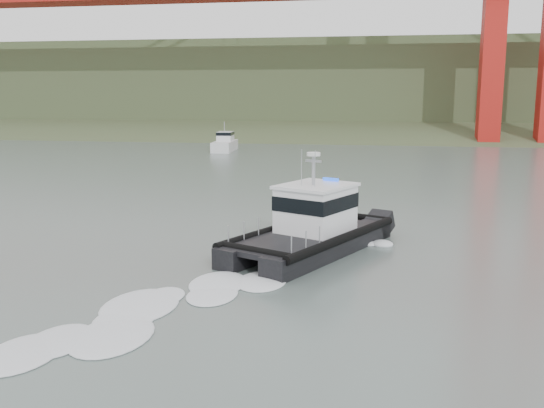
% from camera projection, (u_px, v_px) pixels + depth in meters
% --- Properties ---
extents(ground, '(400.00, 400.00, 0.00)m').
position_uv_depth(ground, '(276.00, 352.00, 17.01)').
color(ground, '#52625C').
rests_on(ground, ground).
extents(headlands, '(500.00, 105.36, 27.12)m').
position_uv_depth(headlands, '(368.00, 94.00, 137.38)').
color(headlands, '#384A2A').
rests_on(headlands, ground).
extents(patrol_boat, '(7.38, 10.30, 4.72)m').
position_uv_depth(patrol_boat, '(312.00, 226.00, 27.80)').
color(patrol_boat, black).
rests_on(patrol_boat, ground).
extents(motorboat, '(2.74, 7.02, 3.79)m').
position_uv_depth(motorboat, '(225.00, 143.00, 77.12)').
color(motorboat, silver).
rests_on(motorboat, ground).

